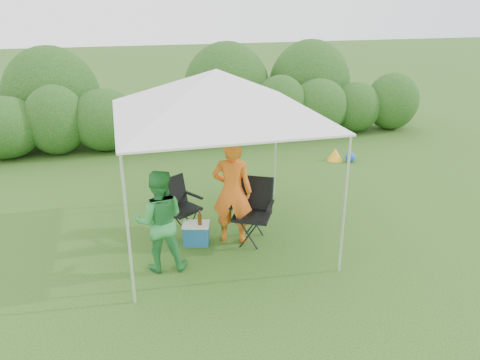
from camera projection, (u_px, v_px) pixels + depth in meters
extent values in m
plane|color=#375F1E|center=(226.00, 251.00, 7.55)|extent=(70.00, 70.00, 0.00)
ellipsoid|color=#28531B|center=(5.00, 128.00, 11.64)|extent=(1.80, 1.53, 1.57)
cylinder|color=#382616|center=(10.00, 152.00, 11.87)|extent=(0.12, 0.12, 0.30)
ellipsoid|color=#28531B|center=(56.00, 120.00, 11.88)|extent=(1.58, 1.34, 1.80)
cylinder|color=#382616|center=(60.00, 148.00, 12.16)|extent=(0.12, 0.12, 0.30)
ellipsoid|color=#28531B|center=(105.00, 120.00, 12.20)|extent=(1.72, 1.47, 1.65)
cylinder|color=#382616|center=(108.00, 145.00, 12.45)|extent=(0.12, 0.12, 0.30)
ellipsoid|color=#28531B|center=(152.00, 120.00, 12.52)|extent=(1.50, 1.28, 1.50)
cylinder|color=#382616|center=(154.00, 141.00, 12.74)|extent=(0.12, 0.12, 0.30)
ellipsoid|color=#28531B|center=(196.00, 113.00, 12.77)|extent=(1.65, 1.40, 1.73)
cylinder|color=#382616|center=(197.00, 138.00, 13.03)|extent=(0.12, 0.12, 0.30)
ellipsoid|color=#28531B|center=(239.00, 113.00, 13.09)|extent=(1.80, 1.53, 1.57)
cylinder|color=#382616|center=(239.00, 135.00, 13.32)|extent=(0.12, 0.12, 0.30)
ellipsoid|color=#28531B|center=(280.00, 107.00, 13.34)|extent=(1.58, 1.34, 1.80)
cylinder|color=#382616|center=(279.00, 132.00, 13.61)|extent=(0.12, 0.12, 0.30)
ellipsoid|color=#28531B|center=(319.00, 107.00, 13.66)|extent=(1.72, 1.47, 1.65)
cylinder|color=#382616|center=(317.00, 129.00, 13.90)|extent=(0.12, 0.12, 0.30)
ellipsoid|color=#28531B|center=(356.00, 107.00, 13.98)|extent=(1.50, 1.28, 1.50)
cylinder|color=#382616|center=(354.00, 127.00, 14.20)|extent=(0.12, 0.12, 0.30)
ellipsoid|color=#28531B|center=(392.00, 101.00, 14.23)|extent=(1.65, 1.40, 1.73)
cylinder|color=#382616|center=(390.00, 124.00, 14.49)|extent=(0.12, 0.12, 0.30)
cylinder|color=silver|center=(128.00, 233.00, 5.90)|extent=(0.04, 0.04, 2.10)
cylinder|color=silver|center=(344.00, 207.00, 6.63)|extent=(0.04, 0.04, 2.10)
cylinder|color=silver|center=(121.00, 159.00, 8.60)|extent=(0.04, 0.04, 2.10)
cylinder|color=silver|center=(275.00, 146.00, 9.32)|extent=(0.04, 0.04, 2.10)
cube|color=white|center=(217.00, 116.00, 7.22)|extent=(3.10, 3.10, 0.03)
pyramid|color=white|center=(217.00, 92.00, 7.09)|extent=(3.10, 3.10, 0.70)
cube|color=black|center=(252.00, 216.00, 7.69)|extent=(0.77, 0.75, 0.06)
cube|color=black|center=(255.00, 193.00, 7.80)|extent=(0.59, 0.41, 0.56)
cube|color=black|center=(234.00, 203.00, 7.68)|extent=(0.28, 0.46, 0.03)
cube|color=black|center=(270.00, 206.00, 7.55)|extent=(0.28, 0.46, 0.03)
cylinder|color=black|center=(234.00, 234.00, 7.61)|extent=(0.03, 0.03, 0.47)
cylinder|color=black|center=(264.00, 237.00, 7.50)|extent=(0.03, 0.03, 0.47)
cylinder|color=black|center=(241.00, 221.00, 8.05)|extent=(0.03, 0.03, 0.47)
cylinder|color=black|center=(269.00, 223.00, 7.95)|extent=(0.03, 0.03, 0.47)
cube|color=black|center=(182.00, 209.00, 8.03)|extent=(0.70, 0.69, 0.05)
cube|color=black|center=(173.00, 191.00, 8.06)|extent=(0.52, 0.40, 0.50)
cube|color=black|center=(169.00, 205.00, 7.78)|extent=(0.28, 0.40, 0.03)
cube|color=black|center=(194.00, 195.00, 8.15)|extent=(0.28, 0.40, 0.03)
cylinder|color=black|center=(182.00, 229.00, 7.82)|extent=(0.02, 0.02, 0.42)
cylinder|color=black|center=(201.00, 220.00, 8.12)|extent=(0.02, 0.02, 0.42)
cylinder|color=black|center=(165.00, 221.00, 8.09)|extent=(0.02, 0.02, 0.42)
cylinder|color=black|center=(184.00, 213.00, 8.40)|extent=(0.02, 0.02, 0.42)
imported|color=orange|center=(232.00, 192.00, 7.56)|extent=(0.76, 0.64, 1.78)
imported|color=green|center=(160.00, 221.00, 6.82)|extent=(0.83, 0.68, 1.56)
cube|color=#205E95|center=(196.00, 234.00, 7.73)|extent=(0.48, 0.39, 0.34)
cube|color=silver|center=(196.00, 225.00, 7.66)|extent=(0.50, 0.42, 0.03)
cylinder|color=#592D0C|center=(200.00, 218.00, 7.59)|extent=(0.07, 0.07, 0.25)
cone|color=#FFB01A|center=(335.00, 154.00, 11.68)|extent=(0.37, 0.37, 0.31)
sphere|color=blue|center=(350.00, 157.00, 11.58)|extent=(0.25, 0.25, 0.25)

